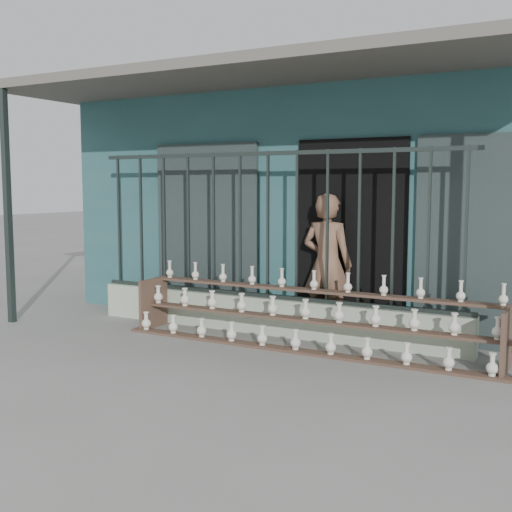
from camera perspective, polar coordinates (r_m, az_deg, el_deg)
The scene contains 6 objects.
ground at distance 6.95m, azimuth -4.01°, elevation -9.01°, with size 60.00×60.00×0.00m, color slate.
workshop_building at distance 10.52m, azimuth 8.54°, elevation 5.04°, with size 7.40×6.60×3.21m.
parapet_wall at distance 8.00m, azimuth 1.04°, elevation -5.32°, with size 5.00×0.20×0.45m, color #A8B89E.
security_fence at distance 7.85m, azimuth 1.05°, elevation 2.74°, with size 5.00×0.04×1.80m.
shelf_rack at distance 7.31m, azimuth 4.33°, elevation -5.37°, with size 4.50×0.68×0.85m.
elderly_woman at distance 7.88m, azimuth 6.34°, elevation -0.76°, with size 0.64×0.42×1.74m, color brown.
Camera 1 is at (3.64, -5.64, 1.83)m, focal length 45.00 mm.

